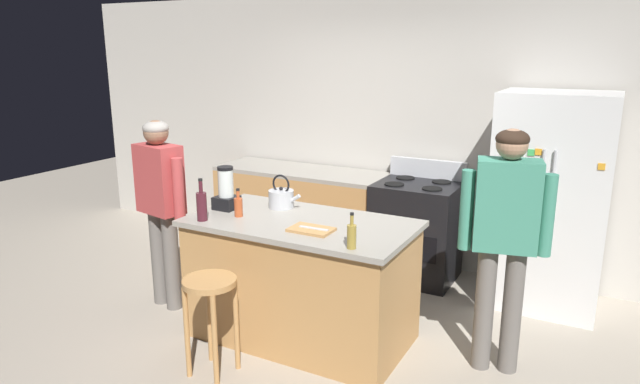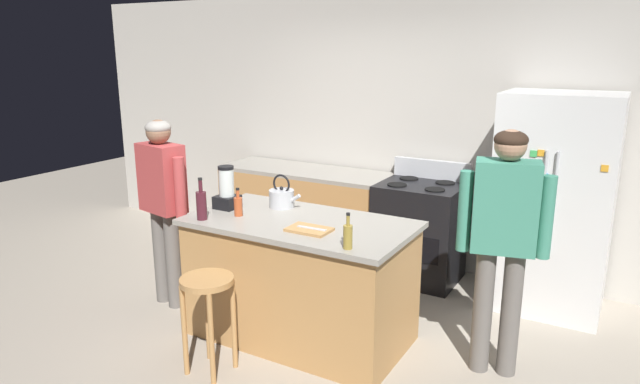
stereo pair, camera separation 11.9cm
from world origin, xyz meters
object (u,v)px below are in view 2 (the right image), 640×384
object	(u,v)px
bottle_vinegar	(348,236)
tea_kettle	(282,198)
bar_stool	(208,299)
kitchen_island	(300,279)
blender_appliance	(227,190)
chef_knife	(312,228)
person_by_sink_right	(503,231)
bottle_wine	(201,204)
person_by_island_left	(163,196)
cutting_board	(309,230)
refrigerator	(553,204)
bottle_cooking_sauce	(238,206)
stove_range	(419,231)

from	to	relation	value
bottle_vinegar	tea_kettle	distance (m)	1.07
bar_stool	tea_kettle	distance (m)	1.07
kitchen_island	blender_appliance	world-z (taller)	blender_appliance
kitchen_island	chef_knife	distance (m)	0.56
person_by_sink_right	blender_appliance	size ratio (longest dim) A/B	4.95
bottle_wine	blender_appliance	bearing A→B (deg)	95.34
person_by_island_left	cutting_board	bearing A→B (deg)	-3.92
person_by_island_left	person_by_sink_right	xyz separation A→B (m)	(2.70, 0.31, 0.05)
refrigerator	person_by_sink_right	world-z (taller)	refrigerator
bottle_wine	tea_kettle	world-z (taller)	bottle_wine
bottle_cooking_sauce	bottle_wine	size ratio (longest dim) A/B	0.68
refrigerator	bar_stool	size ratio (longest dim) A/B	2.65
bottle_cooking_sauce	chef_knife	world-z (taller)	bottle_cooking_sauce
person_by_sink_right	bottle_wine	xyz separation A→B (m)	(-2.05, -0.58, 0.03)
blender_appliance	person_by_sink_right	bearing A→B (deg)	6.62
cutting_board	blender_appliance	bearing A→B (deg)	168.47
kitchen_island	person_by_sink_right	xyz separation A→B (m)	(1.40, 0.24, 0.55)
refrigerator	bar_stool	distance (m)	2.90
bar_stool	bottle_wine	distance (m)	0.74
person_by_island_left	bottle_cooking_sauce	xyz separation A→B (m)	(0.83, -0.05, 0.04)
refrigerator	blender_appliance	world-z (taller)	refrigerator
cutting_board	tea_kettle	bearing A→B (deg)	140.57
kitchen_island	bottle_vinegar	distance (m)	0.87
refrigerator	chef_knife	distance (m)	2.14
person_by_island_left	bottle_vinegar	world-z (taller)	person_by_island_left
bar_stool	bottle_wine	bearing A→B (deg)	132.95
blender_appliance	cutting_board	distance (m)	0.89
bar_stool	bottle_cooking_sauce	bearing A→B (deg)	107.25
refrigerator	bottle_wine	bearing A→B (deg)	-140.00
person_by_sink_right	bottle_cooking_sauce	distance (m)	1.91
blender_appliance	bottle_vinegar	size ratio (longest dim) A/B	1.44
kitchen_island	bottle_wine	distance (m)	0.93
person_by_island_left	bottle_vinegar	size ratio (longest dim) A/B	6.80
person_by_island_left	person_by_sink_right	world-z (taller)	person_by_sink_right
person_by_island_left	person_by_sink_right	size ratio (longest dim) A/B	0.96
tea_kettle	chef_knife	world-z (taller)	tea_kettle
kitchen_island	bar_stool	size ratio (longest dim) A/B	2.42
refrigerator	person_by_sink_right	xyz separation A→B (m)	(-0.14, -1.26, 0.10)
person_by_island_left	refrigerator	bearing A→B (deg)	28.93
person_by_island_left	bottle_wine	xyz separation A→B (m)	(0.66, -0.26, 0.08)
person_by_island_left	bottle_wine	world-z (taller)	person_by_island_left
bottle_cooking_sauce	chef_knife	size ratio (longest dim) A/B	0.98
bar_stool	bottle_vinegar	xyz separation A→B (m)	(0.86, 0.36, 0.49)
person_by_sink_right	person_by_island_left	bearing A→B (deg)	-173.37
refrigerator	person_by_sink_right	size ratio (longest dim) A/B	1.09
bar_stool	blender_appliance	size ratio (longest dim) A/B	2.03
bar_stool	chef_knife	world-z (taller)	chef_knife
bottle_vinegar	tea_kettle	world-z (taller)	tea_kettle
person_by_island_left	tea_kettle	xyz separation A→B (m)	(0.99, 0.31, 0.04)
stove_range	person_by_sink_right	world-z (taller)	person_by_sink_right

